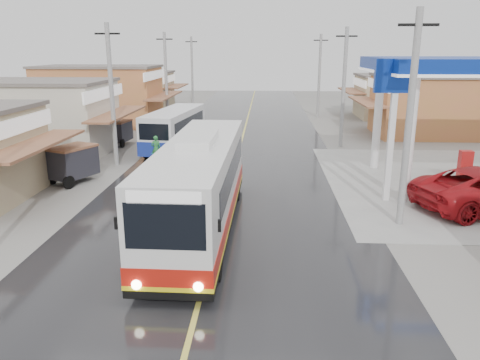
{
  "coord_description": "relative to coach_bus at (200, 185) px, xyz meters",
  "views": [
    {
      "loc": [
        1.71,
        -17.4,
        6.59
      ],
      "look_at": [
        0.76,
        0.26,
        1.62
      ],
      "focal_mm": 35.0,
      "sensor_mm": 36.0,
      "label": 1
    }
  ],
  "objects": [
    {
      "name": "centre_line",
      "position": [
        0.65,
        15.93,
        -1.71
      ],
      "size": [
        0.15,
        90.0,
        0.01
      ],
      "primitive_type": "cube",
      "color": "#D8CC4C",
      "rests_on": "road"
    },
    {
      "name": "tricycle_far",
      "position": [
        -8.0,
        15.82,
        -0.76
      ],
      "size": [
        1.69,
        2.38,
        1.71
      ],
      "rotation": [
        0.0,
        0.0,
        -0.11
      ],
      "color": "#26262D",
      "rests_on": "ground"
    },
    {
      "name": "road",
      "position": [
        0.65,
        15.93,
        -1.73
      ],
      "size": [
        12.0,
        90.0,
        0.02
      ],
      "primitive_type": "cube",
      "color": "black",
      "rests_on": "ground"
    },
    {
      "name": "tricycle_near",
      "position": [
        -7.35,
        6.08,
        -0.66
      ],
      "size": [
        2.4,
        2.88,
        1.88
      ],
      "rotation": [
        0.0,
        0.0,
        -0.42
      ],
      "color": "#26262D",
      "rests_on": "ground"
    },
    {
      "name": "shopfronts_left",
      "position": [
        -12.35,
        18.93,
        -1.74
      ],
      "size": [
        11.0,
        44.0,
        5.2
      ],
      "primitive_type": null,
      "color": "tan",
      "rests_on": "ground"
    },
    {
      "name": "shopfronts_right",
      "position": [
        15.65,
        12.93,
        -1.74
      ],
      "size": [
        11.0,
        44.0,
        4.8
      ],
      "primitive_type": null,
      "color": "beige",
      "rests_on": "ground"
    },
    {
      "name": "ground",
      "position": [
        0.65,
        0.93,
        -1.74
      ],
      "size": [
        120.0,
        120.0,
        0.0
      ],
      "primitive_type": "plane",
      "color": "slate",
      "rests_on": "ground"
    },
    {
      "name": "utility_poles_left",
      "position": [
        -6.35,
        16.93,
        -1.74
      ],
      "size": [
        1.6,
        50.0,
        8.0
      ],
      "primitive_type": null,
      "color": "gray",
      "rests_on": "ground"
    },
    {
      "name": "coach_bus",
      "position": [
        0.0,
        0.0,
        0.0
      ],
      "size": [
        2.75,
        11.57,
        3.6
      ],
      "rotation": [
        0.0,
        0.0,
        -0.02
      ],
      "color": "silver",
      "rests_on": "road"
    },
    {
      "name": "utility_poles_right",
      "position": [
        7.65,
        15.93,
        -1.74
      ],
      "size": [
        1.6,
        36.0,
        8.0
      ],
      "primitive_type": null,
      "color": "gray",
      "rests_on": "ground"
    },
    {
      "name": "cyclist",
      "position": [
        -3.83,
        9.55,
        -1.13
      ],
      "size": [
        0.85,
        1.79,
        1.86
      ],
      "rotation": [
        0.0,
        0.0,
        0.15
      ],
      "color": "black",
      "rests_on": "ground"
    },
    {
      "name": "second_bus",
      "position": [
        -3.67,
        14.34,
        -0.29
      ],
      "size": [
        3.13,
        8.26,
        2.67
      ],
      "rotation": [
        0.0,
        0.0,
        -0.12
      ],
      "color": "silver",
      "rests_on": "road"
    }
  ]
}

